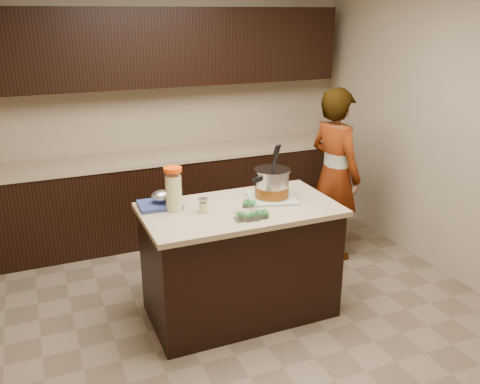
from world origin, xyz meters
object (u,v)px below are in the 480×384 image
object	(u,v)px
person	(335,175)
stock_pot	(272,185)
lemonade_pitcher	(174,191)
island	(240,261)

from	to	relation	value
person	stock_pot	bearing A→B (deg)	108.60
lemonade_pitcher	person	world-z (taller)	person
island	stock_pot	distance (m)	0.64
stock_pot	person	size ratio (longest dim) A/B	0.24
person	island	bearing A→B (deg)	104.96
lemonade_pitcher	stock_pot	bearing A→B (deg)	-4.17
island	stock_pot	bearing A→B (deg)	13.71
stock_pot	person	bearing A→B (deg)	11.97
island	stock_pot	xyz separation A→B (m)	(0.30, 0.07, 0.56)
island	lemonade_pitcher	size ratio (longest dim) A/B	4.51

